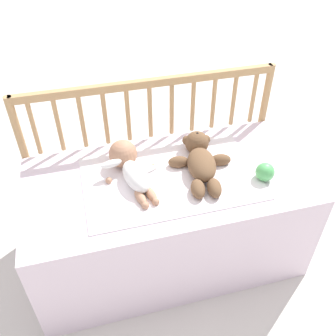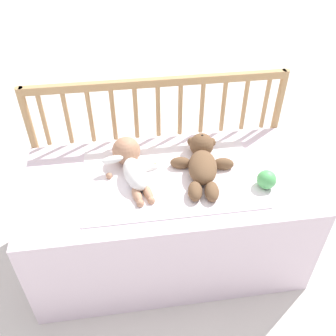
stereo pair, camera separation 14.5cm
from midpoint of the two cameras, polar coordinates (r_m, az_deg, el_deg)
ground_plane at (r=2.02m, az=-2.09°, el=-12.76°), size 12.00×12.00×0.00m
crib_mattress at (r=1.82m, az=-2.29°, el=-7.82°), size 1.26×0.62×0.52m
crib_rail at (r=1.85m, az=-4.94°, el=6.78°), size 1.26×0.04×0.83m
blanket at (r=1.64m, az=-2.14°, el=-1.51°), size 0.76×0.48×0.01m
teddy_bear at (r=1.66m, az=2.48°, el=1.15°), size 0.29×0.40×0.11m
baby at (r=1.64m, az=-8.36°, el=0.20°), size 0.26×0.37×0.13m
toy_ball at (r=1.64m, az=12.16°, el=-0.69°), size 0.08×0.08×0.08m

